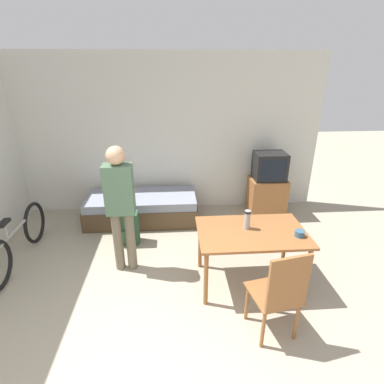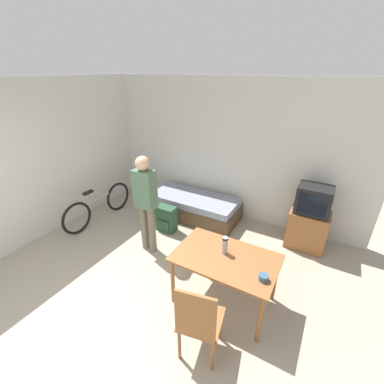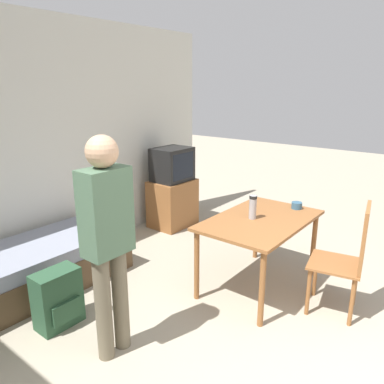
{
  "view_description": "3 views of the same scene",
  "coord_description": "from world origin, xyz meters",
  "px_view_note": "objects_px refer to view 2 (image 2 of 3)",
  "views": [
    {
      "loc": [
        0.24,
        -1.48,
        2.5
      ],
      "look_at": [
        0.47,
        1.87,
        1.06
      ],
      "focal_mm": 28.0,
      "sensor_mm": 36.0,
      "label": 1
    },
    {
      "loc": [
        2.01,
        -0.89,
        2.79
      ],
      "look_at": [
        0.25,
        2.18,
        1.09
      ],
      "focal_mm": 24.0,
      "sensor_mm": 36.0,
      "label": 2
    },
    {
      "loc": [
        -1.93,
        -0.13,
        1.97
      ],
      "look_at": [
        0.67,
        1.93,
        1.01
      ],
      "focal_mm": 35.0,
      "sensor_mm": 36.0,
      "label": 3
    }
  ],
  "objects_px": {
    "bicycle": "(99,206)",
    "mate_bowl": "(264,278)",
    "daybed": "(193,206)",
    "backpack": "(166,219)",
    "thermos_flask": "(225,244)",
    "wooden_chair": "(198,321)",
    "dining_table": "(225,262)",
    "tv": "(309,220)",
    "person_standing": "(145,199)"
  },
  "relations": [
    {
      "from": "daybed",
      "to": "wooden_chair",
      "type": "xyz_separation_m",
      "value": [
        1.49,
        -2.53,
        0.33
      ]
    },
    {
      "from": "daybed",
      "to": "wooden_chair",
      "type": "bearing_deg",
      "value": -59.46
    },
    {
      "from": "backpack",
      "to": "daybed",
      "type": "bearing_deg",
      "value": 75.64
    },
    {
      "from": "wooden_chair",
      "to": "mate_bowl",
      "type": "distance_m",
      "value": 0.83
    },
    {
      "from": "bicycle",
      "to": "backpack",
      "type": "relative_size",
      "value": 3.34
    },
    {
      "from": "tv",
      "to": "thermos_flask",
      "type": "bearing_deg",
      "value": -114.85
    },
    {
      "from": "wooden_chair",
      "to": "backpack",
      "type": "distance_m",
      "value": 2.5
    },
    {
      "from": "tv",
      "to": "thermos_flask",
      "type": "relative_size",
      "value": 4.88
    },
    {
      "from": "wooden_chair",
      "to": "bicycle",
      "type": "bearing_deg",
      "value": 154.53
    },
    {
      "from": "person_standing",
      "to": "thermos_flask",
      "type": "bearing_deg",
      "value": -12.08
    },
    {
      "from": "dining_table",
      "to": "mate_bowl",
      "type": "xyz_separation_m",
      "value": [
        0.5,
        -0.15,
        0.12
      ]
    },
    {
      "from": "thermos_flask",
      "to": "backpack",
      "type": "height_order",
      "value": "thermos_flask"
    },
    {
      "from": "thermos_flask",
      "to": "mate_bowl",
      "type": "xyz_separation_m",
      "value": [
        0.55,
        -0.21,
        -0.09
      ]
    },
    {
      "from": "tv",
      "to": "mate_bowl",
      "type": "xyz_separation_m",
      "value": [
        -0.25,
        -1.94,
        0.23
      ]
    },
    {
      "from": "wooden_chair",
      "to": "thermos_flask",
      "type": "distance_m",
      "value": 0.94
    },
    {
      "from": "tv",
      "to": "dining_table",
      "type": "bearing_deg",
      "value": -112.79
    },
    {
      "from": "wooden_chair",
      "to": "backpack",
      "type": "xyz_separation_m",
      "value": [
        -1.68,
        1.82,
        -0.31
      ]
    },
    {
      "from": "bicycle",
      "to": "mate_bowl",
      "type": "xyz_separation_m",
      "value": [
        3.48,
        -0.77,
        0.44
      ]
    },
    {
      "from": "mate_bowl",
      "to": "backpack",
      "type": "distance_m",
      "value": 2.45
    },
    {
      "from": "dining_table",
      "to": "bicycle",
      "type": "height_order",
      "value": "dining_table"
    },
    {
      "from": "wooden_chair",
      "to": "person_standing",
      "type": "distance_m",
      "value": 2.05
    },
    {
      "from": "wooden_chair",
      "to": "backpack",
      "type": "height_order",
      "value": "wooden_chair"
    },
    {
      "from": "wooden_chair",
      "to": "person_standing",
      "type": "bearing_deg",
      "value": 142.95
    },
    {
      "from": "daybed",
      "to": "mate_bowl",
      "type": "xyz_separation_m",
      "value": [
        1.93,
        -1.85,
        0.53
      ]
    },
    {
      "from": "daybed",
      "to": "backpack",
      "type": "distance_m",
      "value": 0.73
    },
    {
      "from": "wooden_chair",
      "to": "mate_bowl",
      "type": "xyz_separation_m",
      "value": [
        0.43,
        0.68,
        0.2
      ]
    },
    {
      "from": "dining_table",
      "to": "person_standing",
      "type": "distance_m",
      "value": 1.61
    },
    {
      "from": "daybed",
      "to": "dining_table",
      "type": "xyz_separation_m",
      "value": [
        1.43,
        -1.71,
        0.41
      ]
    },
    {
      "from": "bicycle",
      "to": "thermos_flask",
      "type": "height_order",
      "value": "thermos_flask"
    },
    {
      "from": "bicycle",
      "to": "mate_bowl",
      "type": "distance_m",
      "value": 3.59
    },
    {
      "from": "dining_table",
      "to": "thermos_flask",
      "type": "bearing_deg",
      "value": 126.54
    },
    {
      "from": "person_standing",
      "to": "backpack",
      "type": "xyz_separation_m",
      "value": [
        -0.08,
        0.62,
        -0.72
      ]
    },
    {
      "from": "dining_table",
      "to": "daybed",
      "type": "bearing_deg",
      "value": 129.9
    },
    {
      "from": "tv",
      "to": "person_standing",
      "type": "height_order",
      "value": "person_standing"
    },
    {
      "from": "mate_bowl",
      "to": "backpack",
      "type": "height_order",
      "value": "mate_bowl"
    },
    {
      "from": "thermos_flask",
      "to": "tv",
      "type": "bearing_deg",
      "value": 65.15
    },
    {
      "from": "tv",
      "to": "wooden_chair",
      "type": "bearing_deg",
      "value": -104.67
    },
    {
      "from": "daybed",
      "to": "person_standing",
      "type": "relative_size",
      "value": 1.13
    },
    {
      "from": "person_standing",
      "to": "backpack",
      "type": "height_order",
      "value": "person_standing"
    },
    {
      "from": "person_standing",
      "to": "thermos_flask",
      "type": "xyz_separation_m",
      "value": [
        1.49,
        -0.32,
        -0.11
      ]
    },
    {
      "from": "daybed",
      "to": "mate_bowl",
      "type": "bearing_deg",
      "value": -43.89
    },
    {
      "from": "backpack",
      "to": "bicycle",
      "type": "bearing_deg",
      "value": -164.89
    },
    {
      "from": "dining_table",
      "to": "tv",
      "type": "bearing_deg",
      "value": 67.21
    },
    {
      "from": "bicycle",
      "to": "backpack",
      "type": "xyz_separation_m",
      "value": [
        1.37,
        0.37,
        -0.07
      ]
    },
    {
      "from": "dining_table",
      "to": "wooden_chair",
      "type": "height_order",
      "value": "wooden_chair"
    },
    {
      "from": "daybed",
      "to": "tv",
      "type": "height_order",
      "value": "tv"
    },
    {
      "from": "tv",
      "to": "person_standing",
      "type": "bearing_deg",
      "value": -148.34
    },
    {
      "from": "thermos_flask",
      "to": "backpack",
      "type": "xyz_separation_m",
      "value": [
        -1.56,
        0.93,
        -0.6
      ]
    },
    {
      "from": "wooden_chair",
      "to": "tv",
      "type": "bearing_deg",
      "value": 75.33
    },
    {
      "from": "person_standing",
      "to": "tv",
      "type": "bearing_deg",
      "value": 31.66
    }
  ]
}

